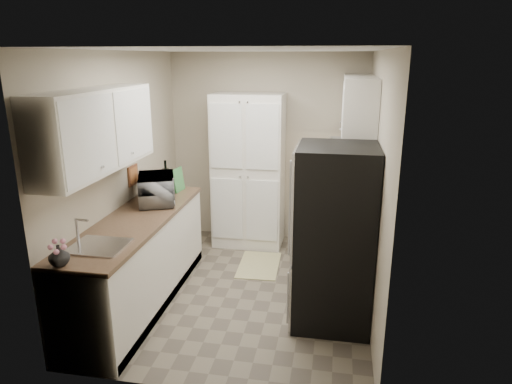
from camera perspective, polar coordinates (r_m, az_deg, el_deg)
ground at (r=5.09m, az=-1.53°, el=-12.10°), size 3.20×3.20×0.00m
room_shell at (r=4.53m, az=-1.93°, el=6.22°), size 2.64×3.24×2.52m
pantry_cabinet at (r=5.97m, az=-0.93°, el=2.61°), size 0.90×0.55×2.00m
base_cabinet_left at (r=4.81m, az=-14.40°, el=-8.55°), size 0.60×2.30×0.88m
countertop_left at (r=4.64m, az=-14.80°, el=-3.39°), size 0.63×2.33×0.04m
base_cabinet_right at (r=5.90m, az=10.29°, el=-3.50°), size 0.60×0.80×0.88m
countertop_right at (r=5.77m, az=10.52°, el=0.80°), size 0.63×0.83×0.04m
electric_range at (r=5.14m, az=10.09°, el=-6.11°), size 0.71×0.78×1.13m
refrigerator at (r=4.26m, az=9.77°, el=-5.58°), size 0.70×0.72×1.70m
microwave at (r=5.02m, az=-12.30°, el=0.35°), size 0.55×0.64×0.30m
wine_bottle at (r=5.43m, az=-11.19°, el=1.83°), size 0.09×0.09×0.34m
flower_vase at (r=3.78m, az=-23.41°, el=-7.28°), size 0.20×0.20×0.16m
cutting_board at (r=5.41m, az=-9.67°, el=1.52°), size 0.05×0.22×0.27m
toaster_oven at (r=5.80m, az=11.20°, el=2.28°), size 0.41×0.47×0.24m
fruit_basket at (r=5.76m, az=11.39°, el=3.95°), size 0.31×0.31×0.11m
kitchen_mat at (r=5.61m, az=0.38°, el=-9.12°), size 0.50×0.78×0.01m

